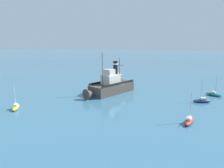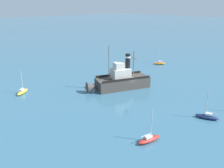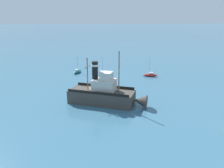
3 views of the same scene
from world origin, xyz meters
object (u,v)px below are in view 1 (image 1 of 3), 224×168
sailboat_teal (214,94)px  sailboat_red (189,121)px  old_tugboat (110,86)px  sailboat_navy (202,101)px  sailboat_yellow (16,107)px  sailboat_orange (118,75)px

sailboat_teal → sailboat_red: size_ratio=1.00×
old_tugboat → sailboat_navy: bearing=179.7°
old_tugboat → sailboat_yellow: 21.38m
sailboat_teal → sailboat_orange: bearing=-30.8°
old_tugboat → sailboat_red: 22.40m
sailboat_orange → sailboat_navy: (-27.79, 25.00, 0.00)m
sailboat_yellow → sailboat_red: same height
old_tugboat → sailboat_red: (-18.36, 12.75, -1.40)m
sailboat_yellow → sailboat_red: bearing=-170.9°
sailboat_yellow → sailboat_red: size_ratio=1.00×
old_tugboat → sailboat_navy: old_tugboat is taller
sailboat_orange → sailboat_yellow: same height
sailboat_yellow → sailboat_navy: 37.07m
sailboat_teal → sailboat_yellow: size_ratio=1.00×
sailboat_teal → old_tugboat: bearing=15.9°
old_tugboat → sailboat_orange: (7.13, -24.89, -1.40)m
old_tugboat → sailboat_orange: old_tugboat is taller
sailboat_teal → sailboat_navy: same height
sailboat_orange → sailboat_yellow: 42.79m
old_tugboat → sailboat_navy: size_ratio=2.99×
sailboat_yellow → sailboat_orange: bearing=-96.6°
sailboat_yellow → sailboat_navy: (-32.68, -17.51, 0.00)m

